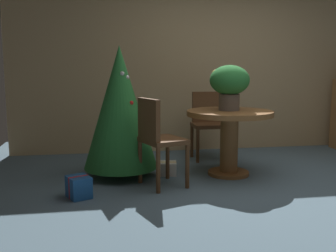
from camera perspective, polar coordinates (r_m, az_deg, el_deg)
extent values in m
plane|color=slate|center=(4.14, 15.09, -9.20)|extent=(6.60, 6.60, 0.00)
cube|color=tan|center=(6.02, 6.74, 8.97)|extent=(6.00, 0.10, 2.60)
cylinder|color=brown|center=(4.67, 8.76, -6.73)|extent=(0.48, 0.48, 0.04)
cylinder|color=brown|center=(4.60, 8.86, -2.56)|extent=(0.21, 0.21, 0.65)
cylinder|color=brown|center=(4.54, 8.96, 1.85)|extent=(0.99, 0.99, 0.06)
cylinder|color=#665B51|center=(4.57, 8.86, 3.44)|extent=(0.24, 0.24, 0.19)
ellipsoid|color=#287533|center=(4.56, 8.93, 6.61)|extent=(0.46, 0.46, 0.34)
sphere|color=#EAD14C|center=(4.55, 6.96, 7.63)|extent=(0.08, 0.08, 0.08)
sphere|color=#EAD14C|center=(4.65, 8.06, 6.43)|extent=(0.08, 0.08, 0.08)
sphere|color=#EAD14C|center=(4.42, 9.53, 7.13)|extent=(0.09, 0.09, 0.09)
sphere|color=#EAD14C|center=(4.72, 8.91, 7.29)|extent=(0.08, 0.08, 0.08)
cylinder|color=brown|center=(4.41, -0.06, -4.75)|extent=(0.04, 0.04, 0.46)
cylinder|color=brown|center=(4.06, 2.82, -5.89)|extent=(0.04, 0.04, 0.46)
cylinder|color=brown|center=(4.26, -4.07, -5.25)|extent=(0.04, 0.04, 0.46)
cylinder|color=brown|center=(3.90, -1.44, -6.50)|extent=(0.04, 0.04, 0.46)
cube|color=brown|center=(4.10, -0.71, -2.11)|extent=(0.52, 0.56, 0.05)
cube|color=brown|center=(3.98, -2.83, 0.99)|extent=(0.19, 0.40, 0.42)
cylinder|color=brown|center=(5.27, 8.93, -2.76)|extent=(0.04, 0.04, 0.44)
cylinder|color=brown|center=(5.15, 4.34, -2.94)|extent=(0.04, 0.04, 0.44)
cylinder|color=brown|center=(5.59, 7.82, -2.10)|extent=(0.04, 0.04, 0.44)
cylinder|color=brown|center=(5.48, 3.48, -2.25)|extent=(0.04, 0.04, 0.44)
cube|color=brown|center=(5.33, 6.19, 0.10)|extent=(0.48, 0.39, 0.05)
cube|color=brown|center=(5.46, 5.75, 2.79)|extent=(0.43, 0.05, 0.42)
cylinder|color=brown|center=(4.58, -6.80, -6.58)|extent=(0.10, 0.10, 0.11)
cone|color=#287533|center=(4.45, -6.97, 2.70)|extent=(0.84, 0.84, 1.38)
sphere|color=gold|center=(4.48, -8.17, 7.10)|extent=(0.04, 0.04, 0.04)
sphere|color=gold|center=(4.63, -5.15, 2.03)|extent=(0.05, 0.05, 0.05)
sphere|color=silver|center=(4.34, -6.67, 7.58)|extent=(0.05, 0.05, 0.05)
sphere|color=#2D51A8|center=(4.56, -6.47, 5.47)|extent=(0.05, 0.05, 0.05)
sphere|color=silver|center=(4.38, -5.98, 7.04)|extent=(0.05, 0.05, 0.05)
sphere|color=#2D51A8|center=(4.24, -7.96, -1.49)|extent=(0.05, 0.05, 0.05)
sphere|color=red|center=(4.30, -5.33, 3.38)|extent=(0.05, 0.05, 0.05)
sphere|color=red|center=(4.57, -4.81, 1.97)|extent=(0.05, 0.05, 0.05)
cube|color=silver|center=(4.61, 0.01, -6.16)|extent=(0.22, 0.24, 0.15)
cube|color=gold|center=(4.61, 0.01, -6.16)|extent=(0.20, 0.06, 0.15)
cube|color=#1E569E|center=(3.90, -12.84, -8.63)|extent=(0.27, 0.29, 0.21)
cube|color=red|center=(3.90, -12.84, -8.63)|extent=(0.19, 0.11, 0.21)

